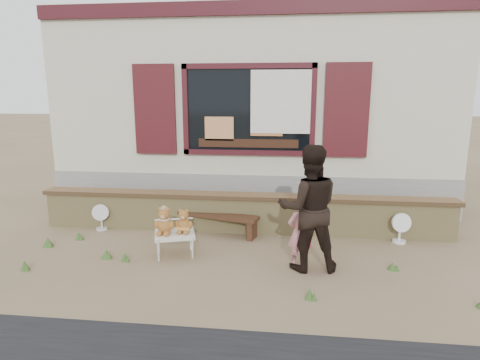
# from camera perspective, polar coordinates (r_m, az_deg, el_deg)

# --- Properties ---
(ground) EXTENTS (80.00, 80.00, 0.00)m
(ground) POSITION_cam_1_polar(r_m,az_deg,el_deg) (6.13, -0.65, -10.37)
(ground) COLOR brown
(ground) RESTS_ON ground
(shopfront) EXTENTS (8.04, 5.13, 4.00)m
(shopfront) POSITION_cam_1_polar(r_m,az_deg,el_deg) (10.14, 2.55, 10.17)
(shopfront) COLOR #B1AA8F
(shopfront) RESTS_ON ground
(brick_wall) EXTENTS (7.10, 0.36, 0.67)m
(brick_wall) POSITION_cam_1_polar(r_m,az_deg,el_deg) (6.95, 0.38, -4.62)
(brick_wall) COLOR tan
(brick_wall) RESTS_ON ground
(bench) EXTENTS (1.44, 0.66, 0.36)m
(bench) POSITION_cam_1_polar(r_m,az_deg,el_deg) (6.84, -3.15, -5.61)
(bench) COLOR #341E12
(bench) RESTS_ON ground
(folding_chair) EXTENTS (0.69, 0.65, 0.35)m
(folding_chair) POSITION_cam_1_polar(r_m,az_deg,el_deg) (6.02, -9.26, -7.71)
(folding_chair) COLOR silver
(folding_chair) RESTS_ON ground
(teddy_bear_left) EXTENTS (0.36, 0.33, 0.40)m
(teddy_bear_left) POSITION_cam_1_polar(r_m,az_deg,el_deg) (5.95, -10.69, -5.64)
(teddy_bear_left) COLOR brown
(teddy_bear_left) RESTS_ON folding_chair
(teddy_bear_right) EXTENTS (0.32, 0.30, 0.36)m
(teddy_bear_right) POSITION_cam_1_polar(r_m,az_deg,el_deg) (5.96, -7.98, -5.71)
(teddy_bear_right) COLOR brown
(teddy_bear_right) RESTS_ON folding_chair
(child) EXTENTS (0.42, 0.36, 0.97)m
(child) POSITION_cam_1_polar(r_m,az_deg,el_deg) (5.62, 8.46, -7.36)
(child) COLOR pink
(child) RESTS_ON ground
(adult) EXTENTS (0.90, 0.74, 1.71)m
(adult) POSITION_cam_1_polar(r_m,az_deg,el_deg) (5.43, 9.76, -3.98)
(adult) COLOR black
(adult) RESTS_ON ground
(fan_left) EXTENTS (0.30, 0.20, 0.47)m
(fan_left) POSITION_cam_1_polar(r_m,az_deg,el_deg) (7.47, -19.13, -4.97)
(fan_left) COLOR silver
(fan_left) RESTS_ON ground
(fan_right) EXTENTS (0.32, 0.21, 0.50)m
(fan_right) POSITION_cam_1_polar(r_m,az_deg,el_deg) (6.95, 21.81, -6.31)
(fan_right) COLOR white
(fan_right) RESTS_ON ground
(grass_tufts) EXTENTS (6.07, 1.68, 0.15)m
(grass_tufts) POSITION_cam_1_polar(r_m,az_deg,el_deg) (5.91, -11.66, -10.83)
(grass_tufts) COLOR #385A24
(grass_tufts) RESTS_ON ground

